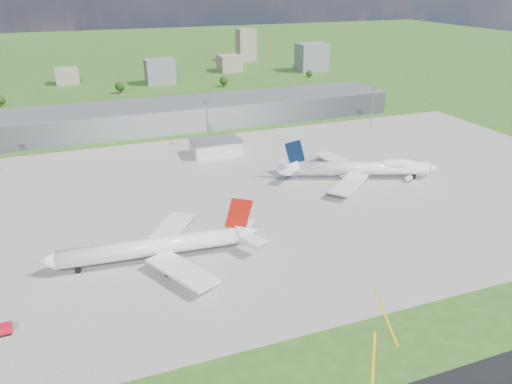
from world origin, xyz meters
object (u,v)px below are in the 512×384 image
object	(u,v)px
crash_tender	(1,331)
van_white_far	(409,179)
tug_yellow	(174,248)
airliner_red_twin	(158,247)
airliner_blue_quad	(363,168)
van_white_near	(345,177)

from	to	relation	value
crash_tender	van_white_far	size ratio (longest dim) A/B	1.27
crash_tender	tug_yellow	world-z (taller)	crash_tender
airliner_red_twin	tug_yellow	distance (m)	9.24
airliner_red_twin	airliner_blue_quad	size ratio (longest dim) A/B	1.01
tug_yellow	airliner_red_twin	bearing A→B (deg)	-148.59
airliner_red_twin	van_white_far	world-z (taller)	airliner_red_twin
van_white_far	crash_tender	bearing A→B (deg)	170.78
van_white_near	airliner_red_twin	bearing A→B (deg)	93.54
airliner_blue_quad	van_white_far	size ratio (longest dim) A/B	15.79
airliner_blue_quad	van_white_near	size ratio (longest dim) A/B	12.31
tug_yellow	van_white_far	distance (m)	122.74
crash_tender	van_white_near	xyz separation A→B (m)	(146.90, 66.27, -0.14)
crash_tender	tug_yellow	xyz separation A→B (m)	(54.24, 28.86, -0.52)
van_white_far	van_white_near	bearing A→B (deg)	129.20
tug_yellow	airliner_blue_quad	bearing A→B (deg)	11.92
airliner_blue_quad	tug_yellow	world-z (taller)	airliner_blue_quad
airliner_red_twin	tug_yellow	xyz separation A→B (m)	(6.30, 5.10, -4.43)
airliner_red_twin	crash_tender	xyz separation A→B (m)	(-47.94, -23.76, -3.91)
airliner_blue_quad	van_white_far	bearing A→B (deg)	-8.96
airliner_blue_quad	tug_yellow	size ratio (longest dim) A/B	17.29
crash_tender	tug_yellow	bearing A→B (deg)	25.31
tug_yellow	van_white_near	world-z (taller)	van_white_near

